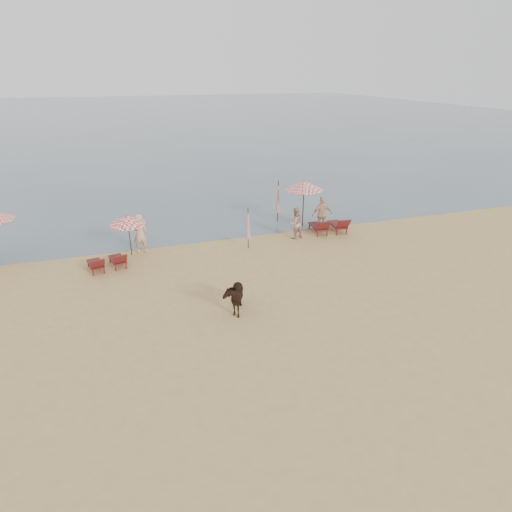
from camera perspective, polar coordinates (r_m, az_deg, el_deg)
The scene contains 12 objects.
ground at distance 14.26m, azimuth 6.46°, elevation -11.76°, with size 120.00×120.00×0.00m, color tan.
sea at distance 90.99m, azimuth -15.76°, elevation 17.58°, with size 160.00×140.00×0.06m, color #51606B.
lounger_cluster_left at distance 20.13m, azimuth -19.20°, elevation -0.72°, with size 1.80×1.75×0.55m.
lounger_cluster_right at distance 23.64m, azimuth 9.78°, elevation 4.04°, with size 1.93×1.86×0.64m.
umbrella_open_left_b at distance 20.91m, azimuth -16.77°, elevation 4.65°, with size 1.62×1.65×2.06m.
umbrella_open_right at distance 24.04m, azimuth 6.44°, elevation 9.34°, with size 2.15×2.15×2.63m.
umbrella_closed_left at distance 21.01m, azimuth -1.06°, elevation 4.33°, with size 0.26×0.26×2.10m.
umbrella_closed_right at distance 24.84m, azimuth 2.96°, elevation 7.88°, with size 0.30×0.30×2.45m.
cow at distance 15.71m, azimuth -3.03°, elevation -5.23°, with size 0.70×1.55×1.31m, color black.
beachgoer_left at distance 21.28m, azimuth -15.21°, elevation 2.88°, with size 0.72×0.47×1.98m, color #D6A885.
beachgoer_right_a at distance 22.56m, azimuth 5.25°, elevation 4.39°, with size 0.81×0.63×1.68m, color tan.
beachgoer_right_b at distance 23.70m, azimuth 8.81°, elevation 5.52°, with size 1.15×0.48×1.96m, color #E0B28C.
Camera 1 is at (-5.12, -10.48, 8.22)m, focal length 30.00 mm.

